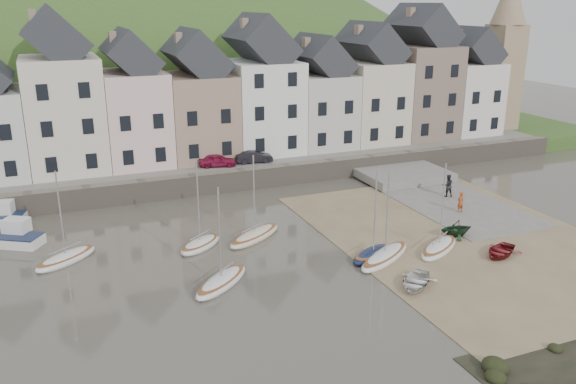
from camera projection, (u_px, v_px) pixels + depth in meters
name	position (u px, v px, depth m)	size (l,w,h in m)	color
ground	(323.00, 263.00, 37.95)	(160.00, 160.00, 0.00)	#453F36
quay_land	(200.00, 145.00, 65.88)	(90.00, 30.00, 1.50)	#375622
quay_street	(229.00, 163.00, 55.51)	(70.00, 7.00, 0.10)	slate
seawall	(241.00, 179.00, 52.64)	(70.00, 1.20, 1.80)	slate
beach	(463.00, 238.00, 41.92)	(18.00, 26.00, 0.06)	#756147
slipway	(441.00, 197.00, 50.40)	(8.00, 18.00, 0.12)	slate
hillside	(131.00, 224.00, 94.48)	(134.40, 84.00, 84.00)	#375622
townhouse_terrace	(234.00, 95.00, 57.45)	(61.05, 8.00, 13.93)	silver
church_spire	(505.00, 46.00, 68.16)	(4.00, 4.00, 18.00)	#997F60
sailboat_0	(66.00, 258.00, 38.03)	(4.58, 3.94, 6.32)	silver
sailboat_1	(200.00, 244.00, 40.19)	(3.91, 3.52, 6.32)	silver
sailboat_2	(255.00, 235.00, 41.71)	(5.20, 4.15, 6.32)	beige
sailboat_3	(222.00, 282.00, 34.86)	(4.69, 4.37, 6.32)	silver
sailboat_4	(385.00, 256.00, 38.33)	(5.58, 4.20, 6.32)	silver
sailboat_5	(373.00, 254.00, 38.64)	(4.18, 3.00, 6.32)	#141F3E
sailboat_6	(439.00, 247.00, 39.69)	(4.88, 3.86, 6.32)	silver
motorboat_0	(10.00, 236.00, 40.72)	(4.86, 3.91, 1.70)	silver
rowboat_white	(416.00, 282.00, 34.57)	(2.25, 3.15, 0.65)	silver
rowboat_green	(456.00, 228.00, 41.91)	(2.05, 2.37, 1.25)	#15311A
rowboat_red	(500.00, 251.00, 38.82)	(2.18, 3.05, 0.63)	maroon
person_red	(460.00, 202.00, 46.52)	(0.61, 0.40, 1.66)	#99411B
person_dark	(448.00, 186.00, 50.23)	(0.94, 0.73, 1.93)	black
car_left	(218.00, 160.00, 53.93)	(1.37, 3.40, 1.16)	maroon
car_right	(254.00, 157.00, 55.21)	(1.20, 3.43, 1.13)	black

